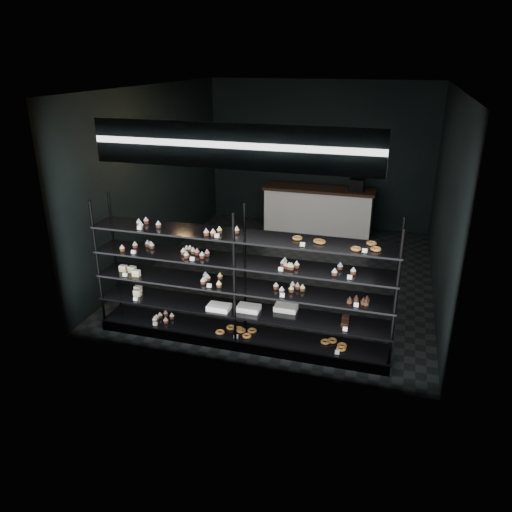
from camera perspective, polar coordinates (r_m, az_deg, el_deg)
name	(u,v)px	position (r m, az deg, el deg)	size (l,w,h in m)	color
room	(289,187)	(8.52, 3.82, 7.91)	(5.01, 6.01, 3.20)	black
display_shelf	(239,301)	(6.66, -1.99, -5.14)	(4.00, 0.50, 1.91)	black
signage	(231,146)	(5.52, -2.83, 12.42)	(3.30, 0.05, 0.50)	#0D1145
pendant_lamp	(177,140)	(7.96, -8.96, 12.96)	(0.31, 0.31, 0.89)	black
service_counter	(319,209)	(11.15, 7.19, 5.35)	(2.41, 0.65, 1.23)	silver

